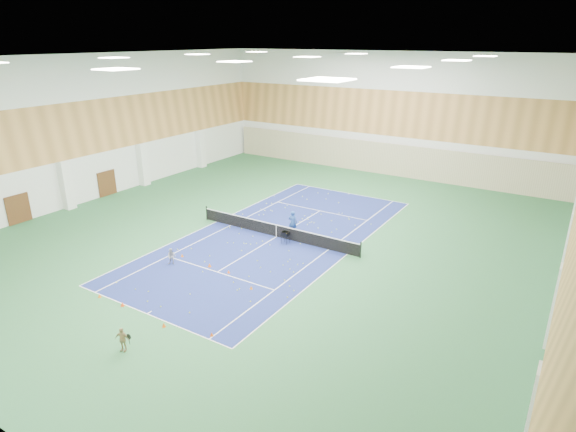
{
  "coord_description": "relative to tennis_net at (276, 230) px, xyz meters",
  "views": [
    {
      "loc": [
        17.31,
        -25.93,
        13.17
      ],
      "look_at": [
        1.3,
        -0.54,
        2.0
      ],
      "focal_mm": 30.0,
      "sensor_mm": 36.0,
      "label": 1
    }
  ],
  "objects": [
    {
      "name": "ground",
      "position": [
        0.0,
        0.0,
        -0.55
      ],
      "size": [
        40.0,
        40.0,
        0.0
      ],
      "primitive_type": "plane",
      "color": "#2B6439",
      "rests_on": "ground"
    },
    {
      "name": "room_shell",
      "position": [
        0.0,
        0.0,
        5.45
      ],
      "size": [
        36.0,
        40.0,
        12.0
      ],
      "primitive_type": null,
      "color": "white",
      "rests_on": "ground"
    },
    {
      "name": "wood_cladding",
      "position": [
        0.0,
        0.0,
        7.45
      ],
      "size": [
        36.0,
        40.0,
        8.0
      ],
      "primitive_type": null,
      "color": "#C78C4A",
      "rests_on": "room_shell"
    },
    {
      "name": "ceiling_light_grid",
      "position": [
        0.0,
        0.0,
        11.37
      ],
      "size": [
        21.4,
        25.4,
        0.06
      ],
      "primitive_type": null,
      "color": "white",
      "rests_on": "room_shell"
    },
    {
      "name": "court_surface",
      "position": [
        0.0,
        0.0,
        -0.55
      ],
      "size": [
        10.97,
        23.77,
        0.01
      ],
      "primitive_type": "cube",
      "color": "navy",
      "rests_on": "ground"
    },
    {
      "name": "tennis_balls_scatter",
      "position": [
        0.0,
        0.0,
        -0.5
      ],
      "size": [
        10.57,
        22.77,
        0.07
      ],
      "primitive_type": null,
      "color": "#D8F429",
      "rests_on": "ground"
    },
    {
      "name": "tennis_net",
      "position": [
        0.0,
        0.0,
        0.0
      ],
      "size": [
        12.8,
        0.1,
        1.1
      ],
      "primitive_type": null,
      "color": "black",
      "rests_on": "ground"
    },
    {
      "name": "back_curtain",
      "position": [
        0.0,
        19.75,
        1.05
      ],
      "size": [
        35.4,
        0.16,
        3.2
      ],
      "primitive_type": "cube",
      "color": "#C6B793",
      "rests_on": "ground"
    },
    {
      "name": "door_left_a",
      "position": [
        -17.92,
        -8.0,
        0.55
      ],
      "size": [
        0.08,
        1.8,
        2.2
      ],
      "primitive_type": "cube",
      "color": "#593319",
      "rests_on": "ground"
    },
    {
      "name": "door_left_b",
      "position": [
        -17.92,
        0.0,
        0.55
      ],
      "size": [
        0.08,
        1.8,
        2.2
      ],
      "primitive_type": "cube",
      "color": "#593319",
      "rests_on": "ground"
    },
    {
      "name": "coach",
      "position": [
        0.66,
        1.13,
        0.32
      ],
      "size": [
        0.7,
        0.53,
        1.73
      ],
      "primitive_type": "imported",
      "rotation": [
        0.0,
        0.0,
        3.35
      ],
      "color": "#214797",
      "rests_on": "ground"
    },
    {
      "name": "child_court",
      "position": [
        -3.06,
        -7.06,
        -0.02
      ],
      "size": [
        0.64,
        0.59,
        1.05
      ],
      "primitive_type": "imported",
      "rotation": [
        0.0,
        0.0,
        0.5
      ],
      "color": "#92939A",
      "rests_on": "ground"
    },
    {
      "name": "child_apron",
      "position": [
        1.43,
        -14.55,
        0.03
      ],
      "size": [
        0.74,
        0.49,
        1.17
      ],
      "primitive_type": "imported",
      "rotation": [
        0.0,
        0.0,
        0.32
      ],
      "color": "tan",
      "rests_on": "ground"
    },
    {
      "name": "ball_cart",
      "position": [
        1.14,
        -0.6,
        -0.12
      ],
      "size": [
        0.51,
        0.51,
        0.86
      ],
      "primitive_type": null,
      "rotation": [
        0.0,
        0.0,
        0.04
      ],
      "color": "black",
      "rests_on": "ground"
    },
    {
      "name": "cone_svc_a",
      "position": [
        -3.3,
        -5.93,
        -0.44
      ],
      "size": [
        0.19,
        0.19,
        0.21
      ],
      "primitive_type": "cone",
      "color": "orange",
      "rests_on": "ground"
    },
    {
      "name": "cone_svc_b",
      "position": [
        -0.86,
        -6.1,
        -0.43
      ],
      "size": [
        0.22,
        0.22,
        0.24
      ],
      "primitive_type": "cone",
      "color": "#E85D0C",
      "rests_on": "ground"
    },
    {
      "name": "cone_svc_c",
      "position": [
        0.65,
        -6.13,
        -0.45
      ],
      "size": [
        0.18,
        0.18,
        0.2
      ],
      "primitive_type": "cone",
      "color": "#FF5A0D",
      "rests_on": "ground"
    },
    {
      "name": "cone_svc_d",
      "position": [
        2.95,
        -6.98,
        -0.45
      ],
      "size": [
        0.18,
        0.18,
        0.2
      ],
      "primitive_type": "cone",
      "color": "orange",
      "rests_on": "ground"
    },
    {
      "name": "cone_base_a",
      "position": [
        -3.45,
        -12.07,
        -0.45
      ],
      "size": [
        0.18,
        0.18,
        0.2
      ],
      "primitive_type": "cone",
      "color": "orange",
      "rests_on": "ground"
    },
    {
      "name": "cone_base_b",
      "position": [
        -1.67,
        -12.02,
        -0.44
      ],
      "size": [
        0.21,
        0.21,
        0.23
      ],
      "primitive_type": "cone",
      "color": "#FF410D",
      "rests_on": "ground"
    },
    {
      "name": "cone_base_c",
      "position": [
        1.57,
        -12.25,
        -0.44
      ],
      "size": [
        0.19,
        0.19,
        0.21
      ],
      "primitive_type": "cone",
      "color": "#FF580D",
      "rests_on": "ground"
    },
    {
      "name": "cone_base_d",
      "position": [
        4.05,
        -11.6,
        -0.45
      ],
      "size": [
        0.19,
        0.19,
        0.21
      ],
      "primitive_type": "cone",
      "color": "#DA4C0B",
      "rests_on": "ground"
    }
  ]
}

